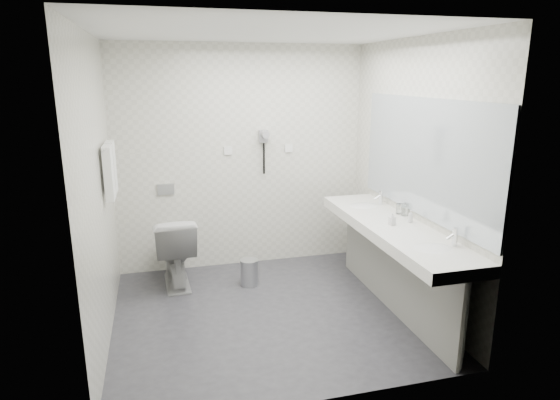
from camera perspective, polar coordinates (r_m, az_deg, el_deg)
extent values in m
plane|color=#2E2E34|center=(4.61, -1.37, -13.32)|extent=(2.80, 2.80, 0.00)
plane|color=silver|center=(4.08, -1.60, 19.40)|extent=(2.80, 2.80, 0.00)
plane|color=silver|center=(5.42, -4.62, 4.93)|extent=(2.80, 0.00, 2.80)
plane|color=silver|center=(2.96, 4.27, -3.31)|extent=(2.80, 0.00, 2.80)
plane|color=silver|center=(4.10, -20.91, 0.81)|extent=(0.00, 2.60, 2.60)
plane|color=silver|center=(4.68, 15.46, 2.89)|extent=(0.00, 2.60, 2.60)
cube|color=silver|center=(4.50, 13.29, -3.38)|extent=(0.55, 2.20, 0.10)
cube|color=gray|center=(4.65, 13.26, -8.34)|extent=(0.03, 2.15, 0.75)
cylinder|color=silver|center=(3.88, 20.96, -13.84)|extent=(0.06, 0.06, 0.75)
cylinder|color=silver|center=(5.54, 8.56, -4.33)|extent=(0.06, 0.06, 0.75)
cube|color=#B2BCC6|center=(4.47, 16.74, 4.87)|extent=(0.02, 2.20, 1.05)
ellipsoid|color=white|center=(3.96, 17.68, -5.67)|extent=(0.40, 0.31, 0.05)
ellipsoid|color=white|center=(5.04, 9.91, -0.82)|extent=(0.40, 0.31, 0.05)
cylinder|color=silver|center=(4.03, 20.13, -4.14)|extent=(0.04, 0.04, 0.15)
cylinder|color=silver|center=(5.10, 11.95, 0.31)|extent=(0.04, 0.04, 0.15)
imported|color=white|center=(4.42, 13.22, -2.23)|extent=(0.06, 0.06, 0.11)
imported|color=white|center=(4.55, 15.29, -1.87)|extent=(0.05, 0.05, 0.12)
cylinder|color=silver|center=(4.75, 14.63, -1.13)|extent=(0.07, 0.07, 0.12)
cylinder|color=silver|center=(4.80, 14.00, -1.02)|extent=(0.06, 0.06, 0.10)
imported|color=white|center=(5.17, -12.44, -5.87)|extent=(0.45, 0.76, 0.76)
cube|color=#B2B5BA|center=(5.39, -13.46, 1.25)|extent=(0.18, 0.02, 0.12)
cylinder|color=#B2B5BA|center=(5.13, -3.68, -8.66)|extent=(0.25, 0.25, 0.27)
cylinder|color=#B2B5BA|center=(5.08, -3.70, -7.20)|extent=(0.19, 0.19, 0.02)
cylinder|color=silver|center=(4.58, -19.95, 6.10)|extent=(0.02, 0.62, 0.02)
cube|color=white|center=(4.47, -19.72, 3.07)|extent=(0.07, 0.24, 0.48)
cube|color=white|center=(4.75, -19.46, 3.72)|extent=(0.07, 0.24, 0.48)
cube|color=gray|center=(5.41, -1.99, 7.61)|extent=(0.10, 0.04, 0.14)
cylinder|color=gray|center=(5.33, -1.82, 7.84)|extent=(0.08, 0.14, 0.08)
cylinder|color=black|center=(5.43, -1.93, 4.97)|extent=(0.02, 0.02, 0.35)
cube|color=white|center=(5.37, -6.20, 5.87)|extent=(0.09, 0.02, 0.09)
cube|color=white|center=(5.52, 1.05, 6.19)|extent=(0.09, 0.02, 0.09)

